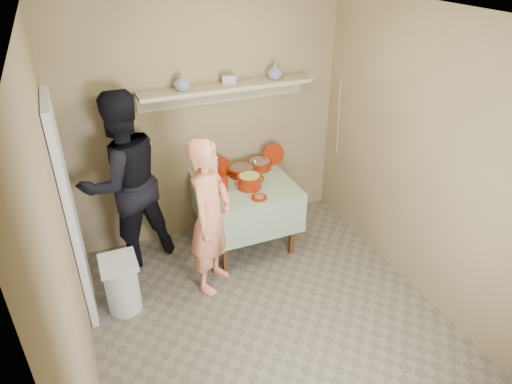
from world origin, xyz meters
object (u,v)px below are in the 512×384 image
person_cook (210,217)px  cazuela_rice (250,181)px  trash_bin (122,284)px  serving_table (245,192)px  person_helper (123,181)px

person_cook → cazuela_rice: size_ratio=4.71×
cazuela_rice → trash_bin: (-1.43, -0.42, -0.56)m
person_cook → serving_table: size_ratio=1.60×
person_helper → person_cook: bearing=113.1°
person_cook → person_helper: bearing=82.7°
person_cook → cazuela_rice: bearing=-13.4°
serving_table → trash_bin: size_ratio=1.74×
person_cook → cazuela_rice: (0.55, 0.40, 0.07)m
person_helper → cazuela_rice: bearing=145.8°
person_cook → trash_bin: (-0.87, -0.03, -0.49)m
serving_table → cazuela_rice: bearing=-89.0°
person_helper → cazuela_rice: size_ratio=5.59×
serving_table → trash_bin: (-1.43, -0.54, -0.36)m
person_cook → serving_table: person_cook is taller
person_cook → cazuela_rice: 0.68m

